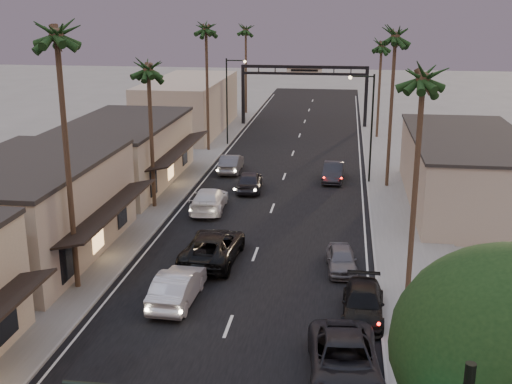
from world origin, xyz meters
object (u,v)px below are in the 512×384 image
(palm_ld, at_px, (206,25))
(oncoming_pickup, at_px, (213,247))
(palm_rb, at_px, (396,30))
(arch, at_px, (304,80))
(palm_ra, at_px, (424,70))
(palm_lb, at_px, (56,27))
(palm_far, at_px, (246,26))
(palm_rc, at_px, (382,41))
(oncoming_silver, at_px, (177,287))
(palm_lc, at_px, (148,63))
(curbside_near, at_px, (344,361))
(streetlight_right, at_px, (369,120))
(curbside_black, at_px, (363,304))
(streetlight_left, at_px, (229,94))

(palm_ld, distance_m, oncoming_pickup, 31.23)
(palm_rb, bearing_deg, arch, 108.30)
(palm_ra, relative_size, oncoming_pickup, 2.09)
(palm_lb, height_order, palm_far, palm_lb)
(palm_rc, height_order, palm_far, palm_far)
(palm_lb, distance_m, oncoming_pickup, 14.77)
(palm_rb, height_order, oncoming_silver, palm_rb)
(palm_lc, distance_m, oncoming_pickup, 14.79)
(palm_rc, relative_size, curbside_near, 2.01)
(palm_far, bearing_deg, palm_lc, -90.41)
(palm_lc, relative_size, palm_ld, 0.86)
(palm_ld, bearing_deg, arch, 60.17)
(arch, relative_size, oncoming_silver, 2.98)
(streetlight_right, distance_m, palm_far, 36.85)
(curbside_near, bearing_deg, oncoming_pickup, 119.39)
(palm_lb, xyz_separation_m, palm_rc, (17.20, 42.00, -2.92))
(curbside_black, bearing_deg, palm_ra, 54.60)
(streetlight_right, bearing_deg, palm_far, 114.76)
(palm_ra, relative_size, oncoming_silver, 2.59)
(arch, height_order, palm_rb, palm_rb)
(palm_rb, height_order, oncoming_pickup, palm_rb)
(palm_lb, distance_m, oncoming_silver, 13.78)
(oncoming_pickup, height_order, curbside_black, oncoming_pickup)
(palm_ld, bearing_deg, palm_far, 89.25)
(palm_ra, height_order, curbside_black, palm_ra)
(palm_lb, distance_m, curbside_near, 19.92)
(palm_rb, bearing_deg, oncoming_silver, -116.87)
(palm_lb, height_order, curbside_near, palm_lb)
(palm_lc, relative_size, curbside_near, 2.01)
(arch, height_order, palm_lc, palm_lc)
(palm_rc, xyz_separation_m, oncoming_pickup, (-10.89, -37.33, -9.59))
(oncoming_silver, bearing_deg, palm_lc, -67.27)
(arch, bearing_deg, palm_far, 136.05)
(palm_rb, bearing_deg, oncoming_pickup, -122.15)
(palm_lc, xyz_separation_m, curbside_near, (13.96, -20.68, -9.63))
(streetlight_left, relative_size, palm_ld, 0.63)
(palm_lc, bearing_deg, curbside_black, -45.74)
(curbside_near, relative_size, curbside_black, 1.24)
(palm_rc, bearing_deg, curbside_black, -93.18)
(palm_rc, bearing_deg, palm_far, 140.36)
(palm_lb, height_order, curbside_black, palm_lb)
(palm_far, xyz_separation_m, curbside_black, (14.50, -57.18, -10.74))
(palm_lb, xyz_separation_m, palm_rb, (17.20, 22.00, -0.97))
(palm_far, bearing_deg, arch, -43.95)
(arch, bearing_deg, palm_ra, -79.41)
(arch, distance_m, palm_lc, 35.41)
(oncoming_pickup, bearing_deg, palm_lb, 38.69)
(oncoming_silver, bearing_deg, oncoming_pickup, -95.06)
(streetlight_right, relative_size, palm_rb, 0.63)
(arch, height_order, streetlight_left, streetlight_left)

